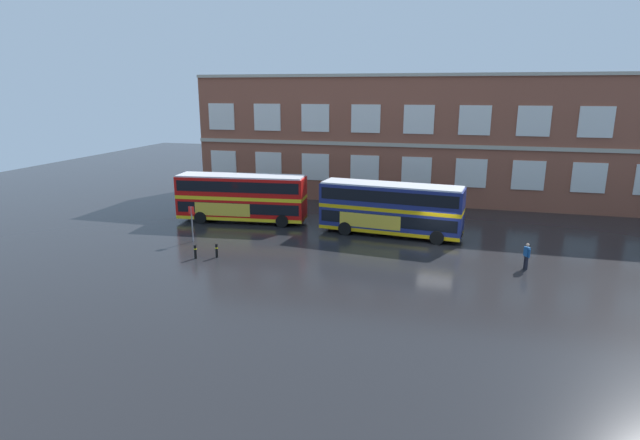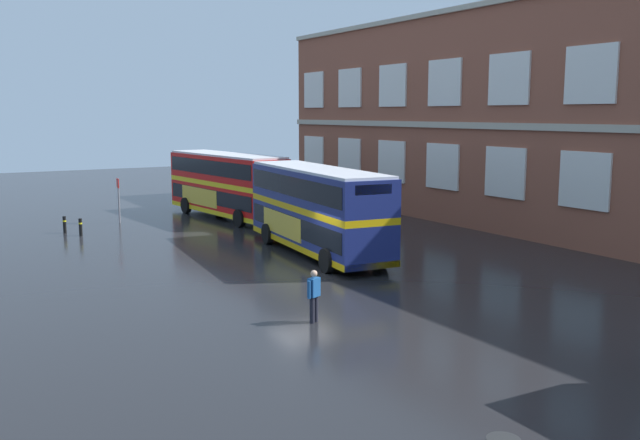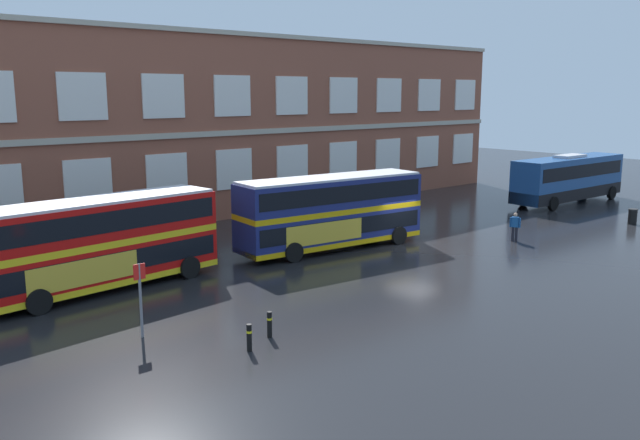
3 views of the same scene
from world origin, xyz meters
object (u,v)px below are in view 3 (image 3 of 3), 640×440
Objects in this scene: bus_stand_flag at (140,293)px; safety_bollard_west at (270,324)px; station_litter_bin at (633,216)px; double_decker_near at (98,243)px; safety_bollard_east at (249,337)px; double_decker_middle at (331,211)px; touring_coach at (568,179)px; waiting_passenger at (515,226)px.

bus_stand_flag is 2.84× the size of safety_bollard_west.
station_litter_bin is 1.08× the size of safety_bollard_west.
double_decker_near is 11.79× the size of safety_bollard_east.
double_decker_middle is 24.64m from touring_coach.
bus_stand_flag is (-14.13, -5.61, -0.51)m from double_decker_middle.
double_decker_middle is at bearing 178.64° from touring_coach.
safety_bollard_west is (-35.34, -8.02, -1.42)m from touring_coach.
station_litter_bin is 31.81m from safety_bollard_east.
double_decker_middle reaches higher than safety_bollard_east.
double_decker_near is 4.15× the size of bus_stand_flag.
double_decker_middle is at bearing 21.65° from bus_stand_flag.
touring_coach is 7.10× the size of waiting_passenger.
bus_stand_flag is at bearing 120.78° from safety_bollard_east.
bus_stand_flag is at bearing -158.35° from double_decker_middle.
bus_stand_flag is at bearing 179.94° from waiting_passenger.
touring_coach is 12.71× the size of safety_bollard_east.
touring_coach reaches higher than bus_stand_flag.
double_decker_near is 6.65m from bus_stand_flag.
double_decker_near is at bearing 95.22° from safety_bollard_east.
touring_coach reaches higher than safety_bollard_west.
station_litter_bin is (32.71, -8.80, -1.63)m from double_decker_near.
double_decker_near is 37.58m from touring_coach.
double_decker_middle reaches higher than station_litter_bin.
safety_bollard_east is at bearing -84.78° from double_decker_near.
bus_stand_flag is (-38.77, -5.02, -0.27)m from touring_coach.
double_decker_middle is 11.03m from waiting_passenger.
waiting_passenger is at bearing -0.06° from bus_stand_flag.
waiting_passenger is (22.32, -6.54, -1.22)m from double_decker_near.
waiting_passenger is at bearing -30.93° from double_decker_middle.
double_decker_near reaches higher than bus_stand_flag.
double_decker_near is 12.95m from double_decker_middle.
double_decker_middle is at bearing 149.07° from waiting_passenger.
double_decker_near is at bearing 177.72° from touring_coach.
safety_bollard_east is (0.92, -10.10, -1.66)m from double_decker_near.
station_litter_bin is at bearing 1.35° from safety_bollard_west.
waiting_passenger is 23.54m from bus_stand_flag.
station_litter_bin is (19.79, -7.89, -1.63)m from double_decker_middle.
waiting_passenger is 0.63× the size of bus_stand_flag.
bus_stand_flag is (-23.53, 0.02, 0.70)m from waiting_passenger.
safety_bollard_east is at bearing -177.65° from station_litter_bin.
double_decker_middle is 13.84m from safety_bollard_west.
waiting_passenger is 20.33m from safety_bollard_west.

